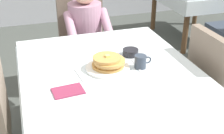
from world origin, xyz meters
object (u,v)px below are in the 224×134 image
(plate_breakfast, at_px, (108,68))
(bowl_butter, at_px, (131,52))
(chair_right_side, at_px, (217,86))
(dining_table_main, at_px, (114,89))
(spoon_near_edge, at_px, (125,97))
(fork_left_of_plate, at_px, (79,74))
(breakfast_stack, at_px, (108,62))
(cup_coffee, at_px, (141,62))
(chair_diner, at_px, (83,38))
(diner_person, at_px, (86,30))
(knife_right_of_plate, at_px, (137,66))

(plate_breakfast, xyz_separation_m, bowl_butter, (0.21, 0.15, 0.01))
(chair_right_side, bearing_deg, dining_table_main, -90.00)
(spoon_near_edge, bearing_deg, fork_left_of_plate, 128.92)
(breakfast_stack, bearing_deg, fork_left_of_plate, -173.20)
(dining_table_main, distance_m, cup_coffee, 0.24)
(plate_breakfast, xyz_separation_m, breakfast_stack, (0.00, 0.00, 0.04))
(chair_diner, bearing_deg, spoon_near_edge, 86.62)
(dining_table_main, height_order, breakfast_stack, breakfast_stack)
(dining_table_main, relative_size, diner_person, 1.36)
(plate_breakfast, bearing_deg, spoon_near_edge, -91.35)
(diner_person, bearing_deg, plate_breakfast, 85.29)
(knife_right_of_plate, xyz_separation_m, spoon_near_edge, (-0.20, -0.32, 0.00))
(dining_table_main, xyz_separation_m, diner_person, (0.06, 1.01, 0.02))
(cup_coffee, relative_size, spoon_near_edge, 0.75)
(dining_table_main, bearing_deg, chair_right_side, 0.00)
(diner_person, xyz_separation_m, breakfast_stack, (-0.07, -0.90, 0.12))
(cup_coffee, bearing_deg, fork_left_of_plate, 176.38)
(chair_right_side, height_order, cup_coffee, chair_right_side)
(dining_table_main, distance_m, chair_diner, 1.18)
(cup_coffee, height_order, knife_right_of_plate, cup_coffee)
(cup_coffee, distance_m, spoon_near_edge, 0.36)
(bowl_butter, xyz_separation_m, spoon_near_edge, (-0.22, -0.48, -0.02))
(plate_breakfast, height_order, fork_left_of_plate, plate_breakfast)
(fork_left_of_plate, distance_m, spoon_near_edge, 0.37)
(fork_left_of_plate, bearing_deg, chair_right_side, -100.87)
(dining_table_main, height_order, chair_right_side, chair_right_side)
(chair_diner, height_order, breakfast_stack, chair_diner)
(diner_person, relative_size, chair_right_side, 1.20)
(breakfast_stack, bearing_deg, spoon_near_edge, -91.96)
(cup_coffee, bearing_deg, dining_table_main, -162.77)
(plate_breakfast, xyz_separation_m, fork_left_of_plate, (-0.19, -0.02, -0.01))
(diner_person, xyz_separation_m, plate_breakfast, (-0.07, -0.91, 0.08))
(diner_person, relative_size, bowl_butter, 10.18)
(chair_diner, height_order, fork_left_of_plate, chair_diner)
(chair_right_side, height_order, knife_right_of_plate, chair_right_side)
(chair_right_side, bearing_deg, breakfast_stack, -97.97)
(breakfast_stack, xyz_separation_m, bowl_butter, (0.21, 0.14, -0.03))
(dining_table_main, xyz_separation_m, breakfast_stack, (-0.01, 0.11, 0.14))
(plate_breakfast, xyz_separation_m, knife_right_of_plate, (0.19, -0.02, -0.01))
(bowl_butter, bearing_deg, breakfast_stack, -145.17)
(breakfast_stack, height_order, fork_left_of_plate, breakfast_stack)
(spoon_near_edge, bearing_deg, breakfast_stack, 97.13)
(bowl_butter, bearing_deg, plate_breakfast, -145.08)
(cup_coffee, relative_size, fork_left_of_plate, 0.63)
(knife_right_of_plate, height_order, spoon_near_edge, same)
(knife_right_of_plate, bearing_deg, dining_table_main, 118.82)
(chair_right_side, bearing_deg, plate_breakfast, -97.71)
(bowl_butter, xyz_separation_m, knife_right_of_plate, (-0.02, -0.17, -0.02))
(dining_table_main, relative_size, bowl_butter, 13.85)
(dining_table_main, bearing_deg, chair_diner, 86.82)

